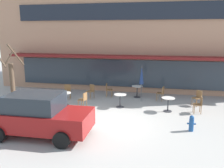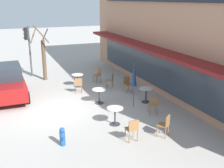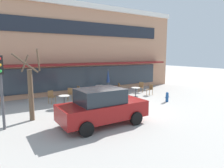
{
  "view_description": "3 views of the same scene",
  "coord_description": "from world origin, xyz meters",
  "px_view_note": "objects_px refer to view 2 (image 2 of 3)",
  "views": [
    {
      "loc": [
        2.07,
        -10.26,
        4.16
      ],
      "look_at": [
        -0.59,
        3.05,
        1.18
      ],
      "focal_mm": 38.0,
      "sensor_mm": 36.0,
      "label": 1
    },
    {
      "loc": [
        12.68,
        -1.99,
        5.14
      ],
      "look_at": [
        0.41,
        2.94,
        1.08
      ],
      "focal_mm": 45.0,
      "sensor_mm": 36.0,
      "label": 2
    },
    {
      "loc": [
        -7.1,
        -9.99,
        3.34
      ],
      "look_at": [
        0.64,
        2.51,
        1.16
      ],
      "focal_mm": 32.0,
      "sensor_mm": 36.0,
      "label": 3
    }
  ],
  "objects_px": {
    "cafe_chair_2": "(79,84)",
    "cafe_chair_1": "(165,124)",
    "cafe_table_near_wall": "(99,94)",
    "cafe_chair_4": "(111,80)",
    "cafe_chair_0": "(132,128)",
    "fire_hydrant": "(62,136)",
    "street_tree": "(43,57)",
    "parked_sedan": "(6,82)",
    "cafe_chair_3": "(127,83)",
    "cafe_chair_6": "(153,104)",
    "cafe_table_mid_patio": "(146,93)",
    "cafe_table_streetside": "(77,78)",
    "cafe_chair_5": "(98,74)",
    "cafe_table_by_tree": "(115,113)",
    "patio_umbrella_green_folded": "(134,75)",
    "traffic_light_pole": "(28,43)"
  },
  "relations": [
    {
      "from": "cafe_chair_2",
      "to": "cafe_chair_1",
      "type": "bearing_deg",
      "value": 14.94
    },
    {
      "from": "cafe_chair_1",
      "to": "cafe_chair_2",
      "type": "relative_size",
      "value": 1.0
    },
    {
      "from": "cafe_table_near_wall",
      "to": "cafe_chair_4",
      "type": "relative_size",
      "value": 0.85
    },
    {
      "from": "cafe_chair_0",
      "to": "fire_hydrant",
      "type": "bearing_deg",
      "value": -105.01
    },
    {
      "from": "cafe_chair_0",
      "to": "street_tree",
      "type": "bearing_deg",
      "value": -169.92
    },
    {
      "from": "cafe_chair_1",
      "to": "parked_sedan",
      "type": "height_order",
      "value": "parked_sedan"
    },
    {
      "from": "cafe_chair_3",
      "to": "street_tree",
      "type": "xyz_separation_m",
      "value": [
        -4.26,
        -3.97,
        1.01
      ]
    },
    {
      "from": "fire_hydrant",
      "to": "cafe_chair_6",
      "type": "bearing_deg",
      "value": 105.64
    },
    {
      "from": "cafe_chair_2",
      "to": "cafe_chair_3",
      "type": "distance_m",
      "value": 2.75
    },
    {
      "from": "cafe_table_mid_patio",
      "to": "cafe_chair_2",
      "type": "height_order",
      "value": "cafe_chair_2"
    },
    {
      "from": "cafe_table_mid_patio",
      "to": "parked_sedan",
      "type": "relative_size",
      "value": 0.18
    },
    {
      "from": "cafe_chair_4",
      "to": "street_tree",
      "type": "relative_size",
      "value": 0.25
    },
    {
      "from": "cafe_table_streetside",
      "to": "cafe_chair_3",
      "type": "bearing_deg",
      "value": 49.18
    },
    {
      "from": "cafe_chair_0",
      "to": "cafe_chair_2",
      "type": "relative_size",
      "value": 1.0
    },
    {
      "from": "cafe_chair_5",
      "to": "fire_hydrant",
      "type": "height_order",
      "value": "cafe_chair_5"
    },
    {
      "from": "cafe_chair_0",
      "to": "parked_sedan",
      "type": "xyz_separation_m",
      "value": [
        -6.85,
        -4.13,
        0.35
      ]
    },
    {
      "from": "cafe_table_near_wall",
      "to": "cafe_chair_6",
      "type": "relative_size",
      "value": 0.85
    },
    {
      "from": "cafe_table_by_tree",
      "to": "cafe_chair_6",
      "type": "distance_m",
      "value": 2.07
    },
    {
      "from": "cafe_table_streetside",
      "to": "street_tree",
      "type": "distance_m",
      "value": 2.93
    },
    {
      "from": "cafe_chair_6",
      "to": "cafe_table_near_wall",
      "type": "bearing_deg",
      "value": -141.38
    },
    {
      "from": "parked_sedan",
      "to": "fire_hydrant",
      "type": "distance_m",
      "value": 6.42
    },
    {
      "from": "patio_umbrella_green_folded",
      "to": "street_tree",
      "type": "bearing_deg",
      "value": -153.06
    },
    {
      "from": "cafe_table_streetside",
      "to": "cafe_chair_6",
      "type": "xyz_separation_m",
      "value": [
        5.46,
        2.09,
        0.01
      ]
    },
    {
      "from": "patio_umbrella_green_folded",
      "to": "cafe_chair_1",
      "type": "relative_size",
      "value": 2.47
    },
    {
      "from": "cafe_table_streetside",
      "to": "cafe_chair_3",
      "type": "relative_size",
      "value": 0.85
    },
    {
      "from": "cafe_chair_4",
      "to": "fire_hydrant",
      "type": "relative_size",
      "value": 1.26
    },
    {
      "from": "cafe_chair_5",
      "to": "fire_hydrant",
      "type": "relative_size",
      "value": 1.26
    },
    {
      "from": "cafe_chair_6",
      "to": "cafe_chair_1",
      "type": "bearing_deg",
      "value": -18.17
    },
    {
      "from": "fire_hydrant",
      "to": "cafe_table_near_wall",
      "type": "bearing_deg",
      "value": 143.08
    },
    {
      "from": "cafe_chair_4",
      "to": "traffic_light_pole",
      "type": "height_order",
      "value": "traffic_light_pole"
    },
    {
      "from": "cafe_chair_1",
      "to": "parked_sedan",
      "type": "xyz_separation_m",
      "value": [
        -6.98,
        -5.46,
        0.35
      ]
    },
    {
      "from": "cafe_chair_0",
      "to": "cafe_chair_5",
      "type": "height_order",
      "value": "same"
    },
    {
      "from": "cafe_table_by_tree",
      "to": "parked_sedan",
      "type": "distance_m",
      "value": 6.68
    },
    {
      "from": "cafe_table_streetside",
      "to": "cafe_table_mid_patio",
      "type": "xyz_separation_m",
      "value": [
        3.92,
        2.54,
        0.0
      ]
    },
    {
      "from": "cafe_chair_2",
      "to": "cafe_chair_3",
      "type": "xyz_separation_m",
      "value": [
        0.84,
        2.62,
        0.0
      ]
    },
    {
      "from": "cafe_chair_3",
      "to": "fire_hydrant",
      "type": "relative_size",
      "value": 1.26
    },
    {
      "from": "cafe_chair_6",
      "to": "cafe_table_by_tree",
      "type": "bearing_deg",
      "value": -80.49
    },
    {
      "from": "cafe_chair_1",
      "to": "cafe_chair_4",
      "type": "bearing_deg",
      "value": 177.09
    },
    {
      "from": "cafe_table_mid_patio",
      "to": "street_tree",
      "type": "bearing_deg",
      "value": -145.9
    },
    {
      "from": "cafe_chair_4",
      "to": "street_tree",
      "type": "height_order",
      "value": "street_tree"
    },
    {
      "from": "cafe_table_near_wall",
      "to": "cafe_table_mid_patio",
      "type": "bearing_deg",
      "value": 71.98
    },
    {
      "from": "cafe_table_near_wall",
      "to": "cafe_table_streetside",
      "type": "xyz_separation_m",
      "value": [
        -3.18,
        -0.27,
        0.0
      ]
    },
    {
      "from": "cafe_chair_5",
      "to": "patio_umbrella_green_folded",
      "type": "bearing_deg",
      "value": 2.86
    },
    {
      "from": "parked_sedan",
      "to": "patio_umbrella_green_folded",
      "type": "bearing_deg",
      "value": 56.93
    },
    {
      "from": "cafe_table_streetside",
      "to": "cafe_table_by_tree",
      "type": "relative_size",
      "value": 1.0
    },
    {
      "from": "cafe_table_mid_patio",
      "to": "street_tree",
      "type": "relative_size",
      "value": 0.21
    },
    {
      "from": "cafe_table_by_tree",
      "to": "cafe_table_near_wall",
      "type": "bearing_deg",
      "value": 175.25
    },
    {
      "from": "cafe_chair_3",
      "to": "traffic_light_pole",
      "type": "xyz_separation_m",
      "value": [
        -5.56,
        -4.74,
        1.77
      ]
    },
    {
      "from": "fire_hydrant",
      "to": "cafe_chair_3",
      "type": "bearing_deg",
      "value": 134.57
    },
    {
      "from": "cafe_chair_2",
      "to": "cafe_table_by_tree",
      "type": "bearing_deg",
      "value": 3.9
    }
  ]
}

